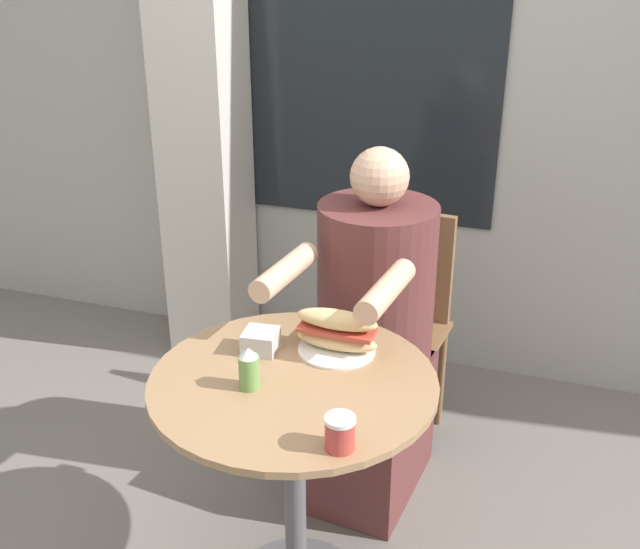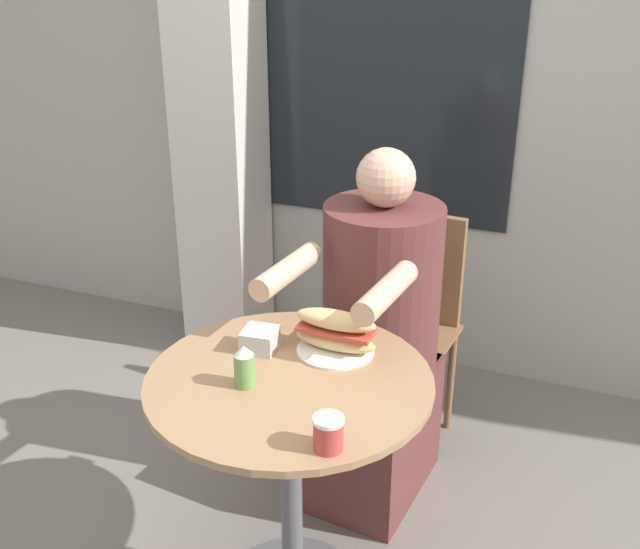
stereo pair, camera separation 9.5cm
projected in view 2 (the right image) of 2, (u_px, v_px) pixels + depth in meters
storefront_wall at (441, 42)px, 2.92m from camera, size 8.00×0.09×2.80m
lattice_pillar at (218, 88)px, 3.11m from camera, size 0.32×0.32×2.40m
cafe_table at (290, 441)px, 1.99m from camera, size 0.74×0.74×0.74m
diner_chair at (407, 308)px, 2.76m from camera, size 0.42×0.42×0.87m
seated_diner at (375, 353)px, 2.48m from camera, size 0.43×0.70×1.20m
sandwich_on_plate at (336, 333)px, 2.01m from camera, size 0.23×0.21×0.12m
drink_cup at (328, 433)px, 1.63m from camera, size 0.07×0.07×0.08m
napkin_box at (260, 340)px, 2.03m from camera, size 0.10×0.10×0.06m
condiment_bottle at (244, 367)px, 1.86m from camera, size 0.05×0.05×0.11m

